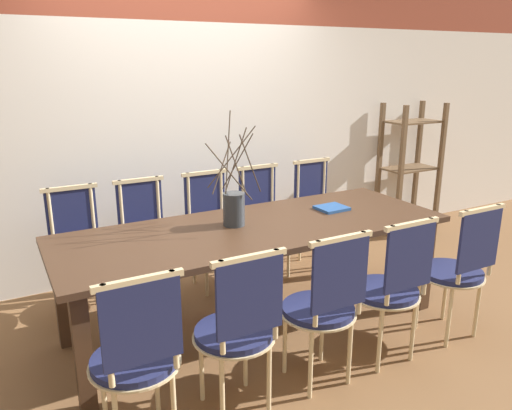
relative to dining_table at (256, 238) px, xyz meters
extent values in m
plane|color=brown|center=(0.00, 0.00, -0.67)|extent=(16.00, 16.00, 0.00)
cube|color=silver|center=(0.00, 1.32, 0.41)|extent=(12.00, 0.06, 2.16)
cube|color=#422B1C|center=(0.00, 0.00, 0.07)|extent=(2.71, 0.97, 0.04)
cube|color=#422B1C|center=(-1.25, -0.38, -0.31)|extent=(0.09, 0.09, 0.72)
cube|color=#422B1C|center=(1.25, -0.38, -0.31)|extent=(0.09, 0.09, 0.72)
cube|color=#422B1C|center=(-1.25, 0.38, -0.31)|extent=(0.09, 0.09, 0.72)
cube|color=#422B1C|center=(1.25, 0.38, -0.31)|extent=(0.09, 0.09, 0.72)
cylinder|color=#1E234C|center=(-1.06, -0.73, -0.21)|extent=(0.42, 0.42, 0.04)
cylinder|color=beige|center=(-1.06, -0.73, -0.23)|extent=(0.45, 0.45, 0.01)
cylinder|color=beige|center=(-1.20, -0.59, -0.45)|extent=(0.03, 0.03, 0.44)
cylinder|color=beige|center=(-0.92, -0.59, -0.45)|extent=(0.03, 0.03, 0.44)
cylinder|color=beige|center=(-0.92, -0.87, -0.45)|extent=(0.03, 0.03, 0.44)
cylinder|color=beige|center=(-1.21, -0.91, 0.06)|extent=(0.03, 0.03, 0.49)
cylinder|color=beige|center=(-0.91, -0.91, 0.06)|extent=(0.03, 0.03, 0.49)
cube|color=#1E234C|center=(-1.06, -0.91, 0.08)|extent=(0.36, 0.02, 0.39)
cube|color=beige|center=(-1.06, -0.91, 0.28)|extent=(0.40, 0.03, 0.03)
cylinder|color=#1E234C|center=(-0.53, -0.73, -0.21)|extent=(0.42, 0.42, 0.04)
cylinder|color=beige|center=(-0.53, -0.73, -0.23)|extent=(0.45, 0.45, 0.01)
cylinder|color=beige|center=(-0.67, -0.59, -0.45)|extent=(0.03, 0.03, 0.44)
cylinder|color=beige|center=(-0.39, -0.59, -0.45)|extent=(0.03, 0.03, 0.44)
cylinder|color=beige|center=(-0.67, -0.87, -0.45)|extent=(0.03, 0.03, 0.44)
cylinder|color=beige|center=(-0.39, -0.87, -0.45)|extent=(0.03, 0.03, 0.44)
cylinder|color=beige|center=(-0.68, -0.91, 0.06)|extent=(0.03, 0.03, 0.49)
cylinder|color=beige|center=(-0.38, -0.91, 0.06)|extent=(0.03, 0.03, 0.49)
cube|color=#1E234C|center=(-0.53, -0.91, 0.08)|extent=(0.36, 0.02, 0.39)
cube|color=beige|center=(-0.53, -0.91, 0.28)|extent=(0.40, 0.03, 0.03)
cylinder|color=#1E234C|center=(0.02, -0.73, -0.21)|extent=(0.42, 0.42, 0.04)
cylinder|color=beige|center=(0.02, -0.73, -0.23)|extent=(0.45, 0.45, 0.01)
cylinder|color=beige|center=(-0.12, -0.59, -0.45)|extent=(0.03, 0.03, 0.44)
cylinder|color=beige|center=(0.15, -0.59, -0.45)|extent=(0.03, 0.03, 0.44)
cylinder|color=beige|center=(-0.12, -0.87, -0.45)|extent=(0.03, 0.03, 0.44)
cylinder|color=beige|center=(0.15, -0.87, -0.45)|extent=(0.03, 0.03, 0.44)
cylinder|color=beige|center=(-0.13, -0.91, 0.06)|extent=(0.03, 0.03, 0.49)
cylinder|color=beige|center=(0.16, -0.91, 0.06)|extent=(0.03, 0.03, 0.49)
cube|color=#1E234C|center=(0.02, -0.91, 0.08)|extent=(0.36, 0.02, 0.39)
cube|color=beige|center=(0.02, -0.91, 0.28)|extent=(0.40, 0.03, 0.03)
cylinder|color=#1E234C|center=(0.52, -0.73, -0.21)|extent=(0.42, 0.42, 0.04)
cylinder|color=beige|center=(0.52, -0.73, -0.23)|extent=(0.45, 0.45, 0.01)
cylinder|color=beige|center=(0.38, -0.59, -0.45)|extent=(0.03, 0.03, 0.44)
cylinder|color=beige|center=(0.66, -0.59, -0.45)|extent=(0.03, 0.03, 0.44)
cylinder|color=beige|center=(0.38, -0.87, -0.45)|extent=(0.03, 0.03, 0.44)
cylinder|color=beige|center=(0.66, -0.87, -0.45)|extent=(0.03, 0.03, 0.44)
cylinder|color=beige|center=(0.37, -0.91, 0.06)|extent=(0.03, 0.03, 0.49)
cylinder|color=beige|center=(0.67, -0.91, 0.06)|extent=(0.03, 0.03, 0.49)
cube|color=#1E234C|center=(0.52, -0.91, 0.08)|extent=(0.36, 0.02, 0.39)
cube|color=beige|center=(0.52, -0.91, 0.28)|extent=(0.40, 0.03, 0.03)
cylinder|color=#1E234C|center=(1.12, -0.73, -0.21)|extent=(0.42, 0.42, 0.04)
cylinder|color=beige|center=(1.12, -0.73, -0.23)|extent=(0.45, 0.45, 0.01)
cylinder|color=beige|center=(0.98, -0.59, -0.45)|extent=(0.03, 0.03, 0.44)
cylinder|color=beige|center=(1.26, -0.59, -0.45)|extent=(0.03, 0.03, 0.44)
cylinder|color=beige|center=(0.98, -0.87, -0.45)|extent=(0.03, 0.03, 0.44)
cylinder|color=beige|center=(1.26, -0.87, -0.45)|extent=(0.03, 0.03, 0.44)
cylinder|color=beige|center=(0.97, -0.91, 0.06)|extent=(0.03, 0.03, 0.49)
cylinder|color=beige|center=(1.27, -0.91, 0.06)|extent=(0.03, 0.03, 0.49)
cube|color=#1E234C|center=(1.12, -0.91, 0.08)|extent=(0.36, 0.02, 0.39)
cube|color=beige|center=(1.12, -0.91, 0.28)|extent=(0.40, 0.03, 0.03)
cylinder|color=#1E234C|center=(-1.06, 0.73, -0.21)|extent=(0.42, 0.42, 0.04)
cylinder|color=beige|center=(-1.06, 0.73, -0.23)|extent=(0.45, 0.45, 0.01)
cylinder|color=beige|center=(-0.93, 0.59, -0.45)|extent=(0.03, 0.03, 0.44)
cylinder|color=beige|center=(-1.20, 0.59, -0.45)|extent=(0.03, 0.03, 0.44)
cylinder|color=beige|center=(-0.93, 0.87, -0.45)|extent=(0.03, 0.03, 0.44)
cylinder|color=beige|center=(-1.20, 0.87, -0.45)|extent=(0.03, 0.03, 0.44)
cylinder|color=beige|center=(-0.92, 0.91, 0.06)|extent=(0.03, 0.03, 0.49)
cylinder|color=beige|center=(-1.21, 0.91, 0.06)|extent=(0.03, 0.03, 0.49)
cube|color=#1E234C|center=(-1.06, 0.91, 0.08)|extent=(0.36, 0.02, 0.39)
cube|color=beige|center=(-1.06, 0.91, 0.28)|extent=(0.40, 0.03, 0.03)
cylinder|color=#1E234C|center=(-0.55, 0.73, -0.21)|extent=(0.42, 0.42, 0.04)
cylinder|color=beige|center=(-0.55, 0.73, -0.23)|extent=(0.45, 0.45, 0.01)
cylinder|color=beige|center=(-0.41, 0.59, -0.45)|extent=(0.03, 0.03, 0.44)
cylinder|color=beige|center=(-0.69, 0.59, -0.45)|extent=(0.03, 0.03, 0.44)
cylinder|color=beige|center=(-0.41, 0.87, -0.45)|extent=(0.03, 0.03, 0.44)
cylinder|color=beige|center=(-0.69, 0.87, -0.45)|extent=(0.03, 0.03, 0.44)
cylinder|color=beige|center=(-0.40, 0.91, 0.06)|extent=(0.03, 0.03, 0.49)
cylinder|color=beige|center=(-0.70, 0.91, 0.06)|extent=(0.03, 0.03, 0.49)
cube|color=#1E234C|center=(-0.55, 0.91, 0.08)|extent=(0.36, 0.02, 0.39)
cube|color=beige|center=(-0.55, 0.91, 0.28)|extent=(0.40, 0.03, 0.03)
cylinder|color=#1E234C|center=(0.01, 0.73, -0.21)|extent=(0.42, 0.42, 0.04)
cylinder|color=beige|center=(0.01, 0.73, -0.23)|extent=(0.45, 0.45, 0.01)
cylinder|color=beige|center=(0.14, 0.59, -0.45)|extent=(0.03, 0.03, 0.44)
cylinder|color=beige|center=(-0.13, 0.59, -0.45)|extent=(0.03, 0.03, 0.44)
cylinder|color=beige|center=(0.14, 0.87, -0.45)|extent=(0.03, 0.03, 0.44)
cylinder|color=beige|center=(-0.13, 0.87, -0.45)|extent=(0.03, 0.03, 0.44)
cylinder|color=beige|center=(0.15, 0.91, 0.06)|extent=(0.03, 0.03, 0.49)
cylinder|color=beige|center=(-0.14, 0.91, 0.06)|extent=(0.03, 0.03, 0.49)
cube|color=#1E234C|center=(0.01, 0.91, 0.08)|extent=(0.36, 0.02, 0.39)
cube|color=beige|center=(0.01, 0.91, 0.28)|extent=(0.40, 0.03, 0.03)
cylinder|color=#1E234C|center=(0.51, 0.73, -0.21)|extent=(0.42, 0.42, 0.04)
cylinder|color=beige|center=(0.51, 0.73, -0.23)|extent=(0.45, 0.45, 0.01)
cylinder|color=beige|center=(0.65, 0.59, -0.45)|extent=(0.03, 0.03, 0.44)
cylinder|color=beige|center=(0.37, 0.59, -0.45)|extent=(0.03, 0.03, 0.44)
cylinder|color=beige|center=(0.65, 0.87, -0.45)|extent=(0.03, 0.03, 0.44)
cylinder|color=beige|center=(0.37, 0.87, -0.45)|extent=(0.03, 0.03, 0.44)
cylinder|color=beige|center=(0.66, 0.91, 0.06)|extent=(0.03, 0.03, 0.49)
cylinder|color=beige|center=(0.36, 0.91, 0.06)|extent=(0.03, 0.03, 0.49)
cube|color=#1E234C|center=(0.51, 0.91, 0.08)|extent=(0.36, 0.02, 0.39)
cube|color=beige|center=(0.51, 0.91, 0.28)|extent=(0.40, 0.03, 0.03)
cylinder|color=#1E234C|center=(1.08, 0.73, -0.21)|extent=(0.42, 0.42, 0.04)
cylinder|color=beige|center=(1.08, 0.73, -0.23)|extent=(0.45, 0.45, 0.01)
cylinder|color=beige|center=(1.22, 0.59, -0.45)|extent=(0.03, 0.03, 0.44)
cylinder|color=beige|center=(0.95, 0.59, -0.45)|extent=(0.03, 0.03, 0.44)
cylinder|color=beige|center=(1.22, 0.87, -0.45)|extent=(0.03, 0.03, 0.44)
cylinder|color=beige|center=(0.95, 0.87, -0.45)|extent=(0.03, 0.03, 0.44)
cylinder|color=beige|center=(1.23, 0.91, 0.06)|extent=(0.03, 0.03, 0.49)
cylinder|color=beige|center=(0.94, 0.91, 0.06)|extent=(0.03, 0.03, 0.49)
cube|color=#1E234C|center=(1.08, 0.91, 0.08)|extent=(0.36, 0.02, 0.39)
cube|color=beige|center=(1.08, 0.91, 0.28)|extent=(0.40, 0.03, 0.03)
cylinder|color=#33383D|center=(-0.12, 0.09, 0.20)|extent=(0.15, 0.15, 0.23)
cylinder|color=#473828|center=(-0.21, -0.03, 0.50)|extent=(0.25, 0.19, 0.37)
cylinder|color=#473828|center=(-0.14, 0.02, 0.52)|extent=(0.15, 0.03, 0.41)
cylinder|color=#473828|center=(-0.05, 0.17, 0.51)|extent=(0.18, 0.16, 0.40)
cylinder|color=#473828|center=(-0.05, -0.02, 0.53)|extent=(0.24, 0.15, 0.43)
cylinder|color=#473828|center=(-0.17, 0.18, 0.48)|extent=(0.19, 0.10, 0.33)
cylinder|color=#473828|center=(-0.06, 0.25, 0.53)|extent=(0.33, 0.13, 0.44)
cylinder|color=#473828|center=(-0.08, 0.15, 0.53)|extent=(0.12, 0.11, 0.44)
cylinder|color=#473828|center=(-0.15, 0.12, 0.59)|extent=(0.07, 0.06, 0.55)
cube|color=#234C8C|center=(0.70, 0.07, 0.10)|extent=(0.23, 0.20, 0.02)
cube|color=brown|center=(2.21, 0.89, 0.04)|extent=(0.04, 0.04, 1.42)
cube|color=brown|center=(2.78, 0.89, 0.04)|extent=(0.04, 0.04, 1.42)
cube|color=brown|center=(2.21, 1.23, 0.04)|extent=(0.04, 0.04, 1.42)
cube|color=brown|center=(2.78, 1.23, 0.04)|extent=(0.04, 0.04, 1.42)
cube|color=brown|center=(2.50, 1.06, -0.50)|extent=(0.58, 0.33, 0.02)
cube|color=brown|center=(2.50, 1.06, 0.04)|extent=(0.58, 0.33, 0.02)
cube|color=brown|center=(2.50, 1.06, 0.55)|extent=(0.58, 0.33, 0.02)
camera|label=1|loc=(-1.55, -2.85, 1.18)|focal=35.00mm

